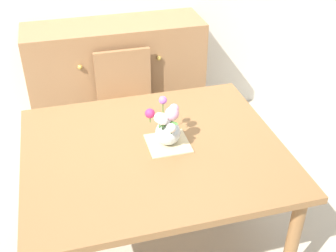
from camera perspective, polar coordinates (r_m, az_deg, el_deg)
name	(u,v)px	position (r m, az deg, el deg)	size (l,w,h in m)	color
ground_plane	(156,243)	(2.87, -1.65, -15.27)	(12.00, 12.00, 0.00)	#B7AD99
dining_table	(154,160)	(2.41, -1.90, -4.58)	(1.41, 1.20, 0.76)	olive
chair_far	(127,103)	(3.27, -5.45, 3.12)	(0.42, 0.42, 0.90)	#9E7047
dresser	(118,82)	(3.61, -6.71, 5.85)	(1.40, 0.47, 1.00)	#9E7047
placemat	(168,143)	(2.38, 0.00, -2.33)	(0.23, 0.23, 0.01)	#CCB789
flower_vase	(167,126)	(2.32, -0.11, -0.06)	(0.19, 0.23, 0.24)	silver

